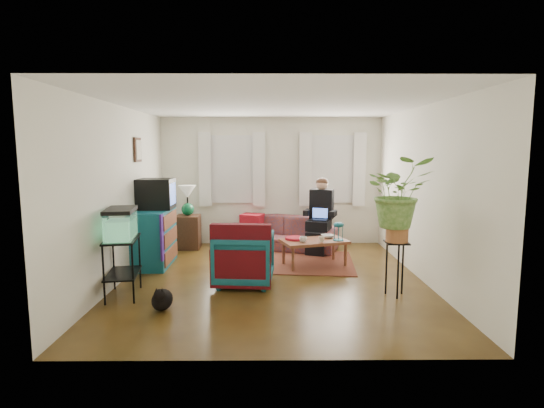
{
  "coord_description": "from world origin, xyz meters",
  "views": [
    {
      "loc": [
        -0.05,
        -6.24,
        1.96
      ],
      "look_at": [
        0.0,
        0.4,
        1.1
      ],
      "focal_mm": 28.0,
      "sensor_mm": 36.0,
      "label": 1
    }
  ],
  "objects_px": {
    "aquarium_stand": "(123,267)",
    "plant_stand": "(396,269)",
    "sofa": "(282,227)",
    "coffee_table": "(314,253)",
    "armchair": "(244,256)",
    "dresser": "(154,237)",
    "side_table": "(188,232)"
  },
  "relations": [
    {
      "from": "aquarium_stand",
      "to": "coffee_table",
      "type": "bearing_deg",
      "value": 19.45
    },
    {
      "from": "side_table",
      "to": "armchair",
      "type": "height_order",
      "value": "armchair"
    },
    {
      "from": "aquarium_stand",
      "to": "plant_stand",
      "type": "distance_m",
      "value": 3.65
    },
    {
      "from": "side_table",
      "to": "plant_stand",
      "type": "distance_m",
      "value": 4.31
    },
    {
      "from": "dresser",
      "to": "armchair",
      "type": "xyz_separation_m",
      "value": [
        1.58,
        -1.02,
        -0.06
      ]
    },
    {
      "from": "side_table",
      "to": "coffee_table",
      "type": "bearing_deg",
      "value": -28.82
    },
    {
      "from": "dresser",
      "to": "coffee_table",
      "type": "xyz_separation_m",
      "value": [
        2.71,
        -0.08,
        -0.25
      ]
    },
    {
      "from": "plant_stand",
      "to": "armchair",
      "type": "bearing_deg",
      "value": 165.55
    },
    {
      "from": "dresser",
      "to": "armchair",
      "type": "height_order",
      "value": "dresser"
    },
    {
      "from": "side_table",
      "to": "plant_stand",
      "type": "bearing_deg",
      "value": -40.12
    },
    {
      "from": "dresser",
      "to": "sofa",
      "type": "bearing_deg",
      "value": 28.78
    },
    {
      "from": "sofa",
      "to": "aquarium_stand",
      "type": "bearing_deg",
      "value": -109.09
    },
    {
      "from": "armchair",
      "to": "plant_stand",
      "type": "xyz_separation_m",
      "value": [
        2.06,
        -0.53,
        -0.05
      ]
    },
    {
      "from": "sofa",
      "to": "armchair",
      "type": "distance_m",
      "value": 2.34
    },
    {
      "from": "side_table",
      "to": "aquarium_stand",
      "type": "relative_size",
      "value": 0.84
    },
    {
      "from": "coffee_table",
      "to": "plant_stand",
      "type": "relative_size",
      "value": 1.45
    },
    {
      "from": "side_table",
      "to": "dresser",
      "type": "xyz_separation_m",
      "value": [
        -0.34,
        -1.23,
        0.15
      ]
    },
    {
      "from": "sofa",
      "to": "dresser",
      "type": "xyz_separation_m",
      "value": [
        -2.19,
        -1.23,
        0.05
      ]
    },
    {
      "from": "sofa",
      "to": "side_table",
      "type": "distance_m",
      "value": 1.85
    },
    {
      "from": "plant_stand",
      "to": "dresser",
      "type": "bearing_deg",
      "value": 156.87
    },
    {
      "from": "dresser",
      "to": "armchair",
      "type": "distance_m",
      "value": 1.88
    },
    {
      "from": "dresser",
      "to": "coffee_table",
      "type": "distance_m",
      "value": 2.72
    },
    {
      "from": "side_table",
      "to": "plant_stand",
      "type": "relative_size",
      "value": 0.89
    },
    {
      "from": "armchair",
      "to": "plant_stand",
      "type": "relative_size",
      "value": 1.13
    },
    {
      "from": "dresser",
      "to": "plant_stand",
      "type": "distance_m",
      "value": 3.96
    },
    {
      "from": "aquarium_stand",
      "to": "sofa",
      "type": "bearing_deg",
      "value": 42.64
    },
    {
      "from": "side_table",
      "to": "aquarium_stand",
      "type": "distance_m",
      "value": 2.8
    },
    {
      "from": "sofa",
      "to": "coffee_table",
      "type": "bearing_deg",
      "value": -49.34
    },
    {
      "from": "sofa",
      "to": "armchair",
      "type": "bearing_deg",
      "value": -85.89
    },
    {
      "from": "aquarium_stand",
      "to": "armchair",
      "type": "relative_size",
      "value": 0.94
    },
    {
      "from": "aquarium_stand",
      "to": "coffee_table",
      "type": "relative_size",
      "value": 0.73
    },
    {
      "from": "coffee_table",
      "to": "sofa",
      "type": "bearing_deg",
      "value": 93.73
    }
  ]
}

